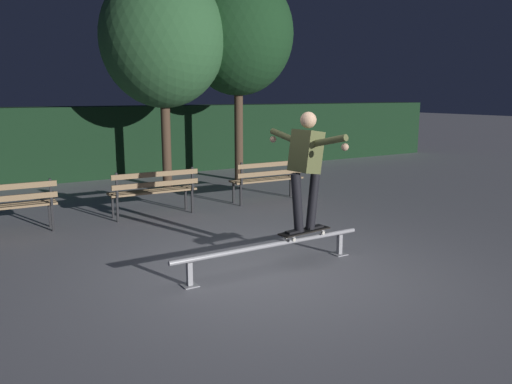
% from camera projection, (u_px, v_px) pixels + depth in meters
% --- Properties ---
extents(ground_plane, '(90.00, 90.00, 0.00)m').
position_uv_depth(ground_plane, '(272.00, 269.00, 6.56)').
color(ground_plane, gray).
extents(hedge_backdrop, '(24.00, 1.20, 1.88)m').
position_uv_depth(hedge_backdrop, '(93.00, 142.00, 13.67)').
color(hedge_backdrop, black).
rests_on(hedge_backdrop, ground).
extents(grind_rail, '(2.79, 0.18, 0.35)m').
position_uv_depth(grind_rail, '(271.00, 248.00, 6.53)').
color(grind_rail, '#9E9EA3').
rests_on(grind_rail, ground).
extents(skateboard, '(0.80, 0.29, 0.09)m').
position_uv_depth(skateboard, '(305.00, 231.00, 6.78)').
color(skateboard, black).
rests_on(skateboard, grind_rail).
extents(skateboarder, '(0.63, 1.40, 1.56)m').
position_uv_depth(skateboarder, '(306.00, 161.00, 6.60)').
color(skateboarder, black).
rests_on(skateboarder, skateboard).
extents(park_bench_leftmost, '(1.61, 0.46, 0.88)m').
position_uv_depth(park_bench_leftmost, '(3.00, 203.00, 8.01)').
color(park_bench_leftmost, black).
rests_on(park_bench_leftmost, ground).
extents(park_bench_left_center, '(1.61, 0.46, 0.88)m').
position_uv_depth(park_bench_left_center, '(154.00, 188.00, 9.29)').
color(park_bench_left_center, black).
rests_on(park_bench_left_center, ground).
extents(park_bench_right_center, '(1.61, 0.46, 0.88)m').
position_uv_depth(park_bench_right_center, '(269.00, 176.00, 10.58)').
color(park_bench_right_center, black).
rests_on(park_bench_right_center, ground).
extents(tree_far_right, '(2.74, 2.74, 5.18)m').
position_uv_depth(tree_far_right, '(238.00, 34.00, 12.64)').
color(tree_far_right, '#4C3828').
rests_on(tree_far_right, ground).
extents(tree_behind_benches, '(2.86, 2.86, 5.03)m').
position_uv_depth(tree_behind_benches, '(163.00, 39.00, 11.66)').
color(tree_behind_benches, '#4C3828').
rests_on(tree_behind_benches, ground).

